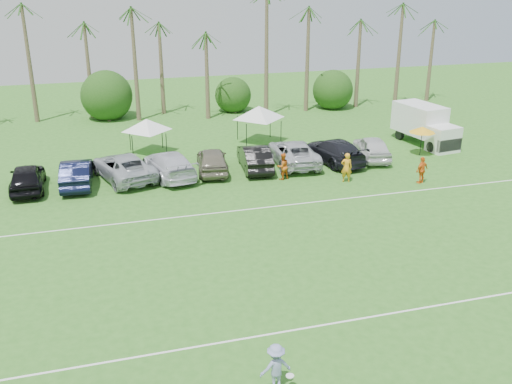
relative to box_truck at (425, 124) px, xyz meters
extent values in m
plane|color=#316C20|center=(-17.78, -23.23, -1.63)|extent=(120.00, 120.00, 0.00)
cube|color=white|center=(-17.78, -21.23, -1.63)|extent=(80.00, 0.10, 0.01)
cube|color=white|center=(-17.78, -9.23, -1.63)|extent=(80.00, 0.10, 0.01)
cone|color=brown|center=(-29.78, 14.77, 3.37)|extent=(0.44, 0.44, 10.00)
cone|color=brown|center=(-25.78, 14.77, 3.87)|extent=(0.44, 0.44, 11.00)
cone|color=brown|center=(-21.78, 14.77, 2.37)|extent=(0.44, 0.44, 8.00)
cone|color=brown|center=(-17.78, 14.77, 2.87)|extent=(0.44, 0.44, 9.00)
cone|color=brown|center=(-13.78, 14.77, 3.37)|extent=(0.44, 0.44, 10.00)
cone|color=brown|center=(-9.78, 14.77, 3.87)|extent=(0.44, 0.44, 11.00)
cone|color=brown|center=(-4.78, 14.77, 2.37)|extent=(0.44, 0.44, 8.00)
cone|color=brown|center=(0.22, 14.77, 2.87)|extent=(0.44, 0.44, 9.00)
cone|color=brown|center=(5.22, 14.77, 3.37)|extent=(0.44, 0.44, 10.00)
cone|color=brown|center=(9.22, 14.77, 3.87)|extent=(0.44, 0.44, 11.00)
cylinder|color=brown|center=(-23.78, 15.77, -0.93)|extent=(0.30, 0.30, 1.40)
sphere|color=#194012|center=(-23.78, 15.77, 0.17)|extent=(4.00, 4.00, 4.00)
cylinder|color=brown|center=(-11.78, 15.77, -0.93)|extent=(0.30, 0.30, 1.40)
sphere|color=#194012|center=(-11.78, 15.77, 0.17)|extent=(4.00, 4.00, 4.00)
cylinder|color=brown|center=(-1.78, 15.77, -0.93)|extent=(0.30, 0.30, 1.40)
sphere|color=#194012|center=(-1.78, 15.77, 0.17)|extent=(4.00, 4.00, 4.00)
imported|color=orange|center=(-9.66, -6.44, -0.66)|extent=(0.82, 0.65, 1.95)
imported|color=orange|center=(-13.48, -4.83, -0.75)|extent=(1.02, 0.89, 1.77)
imported|color=orange|center=(-5.09, -8.04, -0.75)|extent=(1.12, 0.76, 1.77)
cube|color=white|center=(-0.10, 0.74, 0.26)|extent=(2.88, 4.54, 2.31)
cube|color=white|center=(0.31, -2.20, -0.66)|extent=(2.34, 1.94, 1.94)
cube|color=black|center=(0.40, -2.88, -0.94)|extent=(2.15, 0.57, 0.92)
cube|color=#E5590C|center=(1.05, 0.90, -0.15)|extent=(0.22, 1.47, 0.83)
cylinder|color=black|center=(-0.63, -2.14, -1.22)|extent=(0.39, 0.86, 0.83)
cylinder|color=black|center=(1.20, -1.88, -1.22)|extent=(0.39, 0.86, 0.83)
cylinder|color=black|center=(-1.17, 1.71, -1.22)|extent=(0.39, 0.86, 0.83)
cylinder|color=black|center=(0.66, 1.96, -1.22)|extent=(0.39, 0.86, 0.83)
cylinder|color=black|center=(-22.60, 2.27, -0.75)|extent=(0.06, 0.06, 1.77)
cylinder|color=black|center=(-20.14, 2.27, -0.75)|extent=(0.06, 0.06, 1.77)
cylinder|color=black|center=(-22.60, 4.73, -0.75)|extent=(0.06, 0.06, 1.77)
cylinder|color=black|center=(-20.14, 4.73, -0.75)|extent=(0.06, 0.06, 1.77)
pyramid|color=white|center=(-21.37, 3.50, 1.03)|extent=(3.83, 3.83, 0.89)
cylinder|color=black|center=(-13.93, 2.57, -0.63)|extent=(0.06, 0.06, 2.00)
cylinder|color=black|center=(-11.13, 2.57, -0.63)|extent=(0.06, 0.06, 2.00)
cylinder|color=black|center=(-13.93, 5.38, -0.63)|extent=(0.06, 0.06, 2.00)
cylinder|color=black|center=(-11.13, 5.38, -0.63)|extent=(0.06, 0.06, 2.00)
pyramid|color=white|center=(-12.53, 3.97, 1.37)|extent=(4.33, 4.33, 1.00)
cylinder|color=black|center=(-1.85, -2.57, -0.65)|extent=(0.05, 0.05, 1.97)
cone|color=#F5AC19|center=(-1.85, -2.57, 0.33)|extent=(1.97, 1.97, 0.45)
imported|color=#858EBD|center=(-20.20, -24.11, -0.81)|extent=(1.10, 0.68, 1.65)
cylinder|color=white|center=(-19.77, -24.30, -1.11)|extent=(0.27, 0.27, 0.03)
imported|color=black|center=(-29.45, -2.38, -0.78)|extent=(2.09, 5.04, 1.71)
imported|color=black|center=(-26.50, -2.33, -0.78)|extent=(2.05, 5.26, 1.71)
imported|color=#ADB2B9|center=(-23.54, -1.89, -0.78)|extent=(4.46, 6.69, 1.71)
imported|color=silver|center=(-20.58, -2.24, -0.78)|extent=(3.42, 6.22, 1.71)
imported|color=gray|center=(-17.62, -2.11, -0.78)|extent=(2.73, 5.25, 1.71)
imported|color=black|center=(-14.67, -2.30, -0.78)|extent=(2.31, 5.33, 1.71)
imported|color=silver|center=(-11.71, -1.99, -0.78)|extent=(3.42, 6.39, 1.71)
imported|color=black|center=(-8.75, -2.39, -0.78)|extent=(3.10, 6.13, 1.71)
imported|color=silver|center=(-5.80, -2.39, -0.78)|extent=(3.06, 5.33, 1.71)
camera|label=1|loc=(-25.01, -38.49, 11.04)|focal=40.00mm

